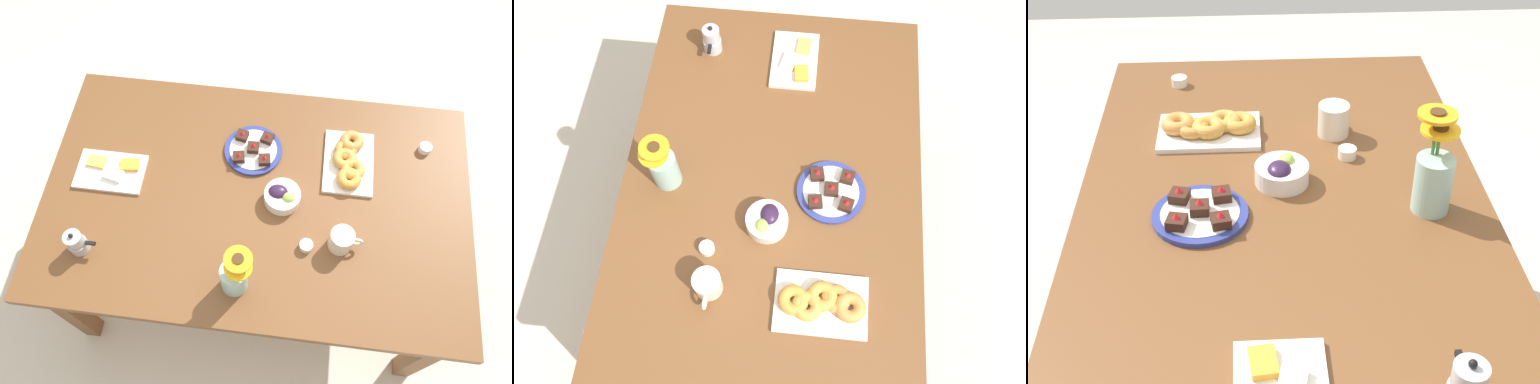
{
  "view_description": "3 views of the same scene",
  "coord_description": "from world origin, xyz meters",
  "views": [
    {
      "loc": [
        0.11,
        -0.84,
        2.41
      ],
      "look_at": [
        0.0,
        0.0,
        0.78
      ],
      "focal_mm": 35.0,
      "sensor_mm": 36.0,
      "label": 1
    },
    {
      "loc": [
        0.67,
        0.07,
        2.24
      ],
      "look_at": [
        0.0,
        0.0,
        0.78
      ],
      "focal_mm": 35.0,
      "sensor_mm": 36.0,
      "label": 2
    },
    {
      "loc": [
        -1.36,
        0.07,
        1.77
      ],
      "look_at": [
        0.0,
        0.0,
        0.78
      ],
      "focal_mm": 50.0,
      "sensor_mm": 36.0,
      "label": 3
    }
  ],
  "objects": [
    {
      "name": "dessert_plate",
      "position": [
        -0.04,
        0.2,
        0.75
      ],
      "size": [
        0.23,
        0.23,
        0.05
      ],
      "color": "navy",
      "rests_on": "dining_table"
    },
    {
      "name": "jam_cup_berry",
      "position": [
        0.63,
        0.29,
        0.76
      ],
      "size": [
        0.05,
        0.05,
        0.03
      ],
      "color": "white",
      "rests_on": "dining_table"
    },
    {
      "name": "grape_bowl",
      "position": [
        0.1,
        0.0,
        0.77
      ],
      "size": [
        0.14,
        0.14,
        0.07
      ],
      "color": "white",
      "rests_on": "dining_table"
    },
    {
      "name": "jam_cup_honey",
      "position": [
        0.2,
        -0.18,
        0.76
      ],
      "size": [
        0.05,
        0.05,
        0.03
      ],
      "color": "white",
      "rests_on": "dining_table"
    },
    {
      "name": "flower_vase",
      "position": [
        -0.03,
        -0.34,
        0.83
      ],
      "size": [
        0.11,
        0.1,
        0.25
      ],
      "color": "#99C1B7",
      "rests_on": "dining_table"
    },
    {
      "name": "coffee_mug",
      "position": [
        0.32,
        -0.15,
        0.79
      ],
      "size": [
        0.12,
        0.09,
        0.09
      ],
      "color": "silver",
      "rests_on": "dining_table"
    },
    {
      "name": "croissant_platter",
      "position": [
        0.34,
        0.19,
        0.76
      ],
      "size": [
        0.19,
        0.29,
        0.05
      ],
      "color": "white",
      "rests_on": "dining_table"
    },
    {
      "name": "dining_table",
      "position": [
        0.0,
        0.0,
        0.65
      ],
      "size": [
        1.6,
        1.0,
        0.74
      ],
      "color": "brown",
      "rests_on": "ground_plane"
    }
  ]
}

